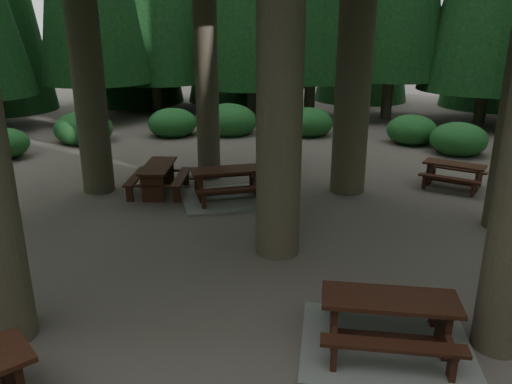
# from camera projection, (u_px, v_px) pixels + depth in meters

# --- Properties ---
(ground) EXTENTS (80.00, 80.00, 0.00)m
(ground) POSITION_uv_depth(u_px,v_px,m) (235.00, 254.00, 9.65)
(ground) COLOR #584F48
(ground) RESTS_ON ground
(picnic_table_a) EXTENTS (2.36, 1.98, 0.78)m
(picnic_table_a) POSITION_uv_depth(u_px,v_px,m) (387.00, 331.00, 6.76)
(picnic_table_a) COLOR gray
(picnic_table_a) RESTS_ON ground
(picnic_table_b) EXTENTS (1.56, 1.88, 0.77)m
(picnic_table_b) POSITION_uv_depth(u_px,v_px,m) (158.00, 174.00, 13.00)
(picnic_table_b) COLOR #361710
(picnic_table_b) RESTS_ON ground
(picnic_table_c) EXTENTS (2.89, 2.65, 0.80)m
(picnic_table_c) POSITION_uv_depth(u_px,v_px,m) (229.00, 189.00, 12.61)
(picnic_table_c) COLOR gray
(picnic_table_c) RESTS_ON ground
(picnic_table_d) EXTENTS (1.95, 1.81, 0.67)m
(picnic_table_d) POSITION_uv_depth(u_px,v_px,m) (454.00, 172.00, 13.47)
(picnic_table_d) COLOR #361710
(picnic_table_d) RESTS_ON ground
(shrub_ring) EXTENTS (23.86, 24.64, 1.49)m
(shrub_ring) POSITION_uv_depth(u_px,v_px,m) (275.00, 222.00, 10.16)
(shrub_ring) COLOR #1E5826
(shrub_ring) RESTS_ON ground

